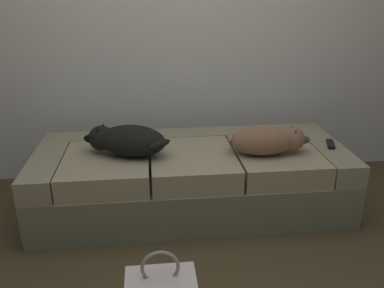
% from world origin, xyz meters
% --- Properties ---
extents(couch, '(2.07, 0.85, 0.45)m').
position_xyz_m(couch, '(0.00, 1.05, 0.22)').
color(couch, '#787B59').
rests_on(couch, ground).
extents(dog_dark, '(0.57, 0.36, 0.20)m').
position_xyz_m(dog_dark, '(-0.42, 0.98, 0.55)').
color(dog_dark, black).
rests_on(dog_dark, couch).
extents(dog_tan, '(0.55, 0.25, 0.19)m').
position_xyz_m(dog_tan, '(0.48, 0.90, 0.54)').
color(dog_tan, '#856045').
rests_on(dog_tan, couch).
extents(tv_remote, '(0.09, 0.16, 0.02)m').
position_xyz_m(tv_remote, '(0.95, 0.99, 0.46)').
color(tv_remote, black).
rests_on(tv_remote, couch).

